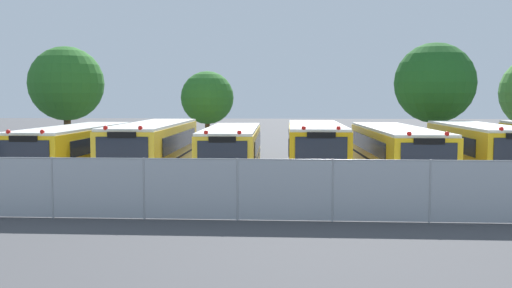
{
  "coord_description": "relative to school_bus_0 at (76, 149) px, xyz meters",
  "views": [
    {
      "loc": [
        -1.1,
        -26.72,
        3.74
      ],
      "look_at": [
        -2.71,
        0.0,
        1.6
      ],
      "focal_mm": 39.98,
      "sensor_mm": 36.0,
      "label": 1
    }
  ],
  "objects": [
    {
      "name": "school_bus_0",
      "position": [
        0.0,
        0.0,
        0.0
      ],
      "size": [
        2.6,
        10.8,
        2.54
      ],
      "rotation": [
        0.0,
        0.0,
        3.14
      ],
      "color": "yellow",
      "rests_on": "ground_plane"
    },
    {
      "name": "school_bus_3",
      "position": [
        11.42,
        0.06,
        0.07
      ],
      "size": [
        2.55,
        9.59,
        2.69
      ],
      "rotation": [
        0.0,
        0.0,
        3.14
      ],
      "color": "#EAA80C",
      "rests_on": "ground_plane"
    },
    {
      "name": "school_bus_5",
      "position": [
        18.96,
        0.3,
        0.06
      ],
      "size": [
        2.5,
        9.8,
        2.67
      ],
      "rotation": [
        0.0,
        0.0,
        3.14
      ],
      "color": "yellow",
      "rests_on": "ground_plane"
    },
    {
      "name": "tree_2",
      "position": [
        19.23,
        9.82,
        3.34
      ],
      "size": [
        5.03,
        5.03,
        7.23
      ],
      "color": "#4C3823",
      "rests_on": "ground_plane"
    },
    {
      "name": "school_bus_1",
      "position": [
        3.77,
        0.11,
        0.09
      ],
      "size": [
        2.71,
        11.36,
        2.71
      ],
      "rotation": [
        0.0,
        0.0,
        3.16
      ],
      "color": "yellow",
      "rests_on": "ground_plane"
    },
    {
      "name": "chainlink_fence",
      "position": [
        11.54,
        -9.35,
        -0.35
      ],
      "size": [
        29.14,
        0.07,
        1.92
      ],
      "color": "#9EA0A3",
      "rests_on": "ground_plane"
    },
    {
      "name": "ground_plane",
      "position": [
        11.34,
        0.14,
        -1.34
      ],
      "size": [
        160.0,
        160.0,
        0.0
      ],
      "primitive_type": "plane",
      "color": "#424244"
    },
    {
      "name": "school_bus_4",
      "position": [
        15.12,
        0.03,
        0.0
      ],
      "size": [
        2.87,
        11.64,
        2.54
      ],
      "rotation": [
        0.0,
        0.0,
        3.17
      ],
      "color": "yellow",
      "rests_on": "ground_plane"
    },
    {
      "name": "tree_1",
      "position": [
        4.68,
        11.03,
        2.55
      ],
      "size": [
        3.51,
        3.51,
        5.56
      ],
      "color": "#4C3823",
      "rests_on": "ground_plane"
    },
    {
      "name": "school_bus_2",
      "position": [
        7.5,
        0.17,
        -0.02
      ],
      "size": [
        2.66,
        10.14,
        2.51
      ],
      "rotation": [
        0.0,
        0.0,
        3.17
      ],
      "color": "yellow",
      "rests_on": "ground_plane"
    },
    {
      "name": "tree_0",
      "position": [
        -4.59,
        10.45,
        3.41
      ],
      "size": [
        4.92,
        4.92,
        7.19
      ],
      "color": "#4C3823",
      "rests_on": "ground_plane"
    }
  ]
}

